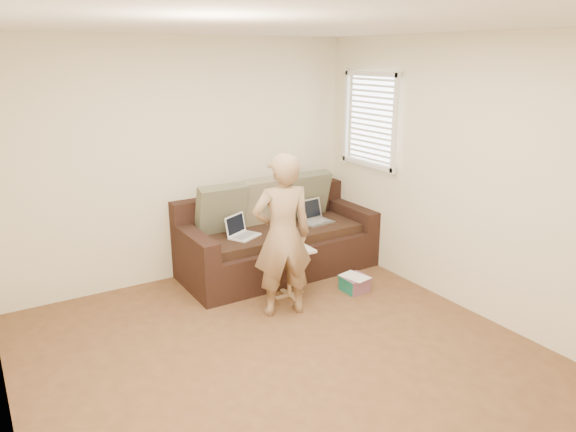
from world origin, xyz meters
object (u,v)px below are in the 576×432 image
at_px(laptop_silver, 317,223).
at_px(person, 282,235).
at_px(side_table, 289,273).
at_px(sofa, 278,236).
at_px(drinking_glass, 273,244).
at_px(striped_box, 355,283).
at_px(laptop_white, 245,237).

xyz_separation_m(laptop_silver, person, (-0.98, -0.84, 0.27)).
bearing_deg(side_table, sofa, 69.27).
bearing_deg(laptop_silver, drinking_glass, -157.54).
relative_size(drinking_glass, striped_box, 0.46).
height_order(laptop_silver, drinking_glass, laptop_silver).
distance_m(sofa, side_table, 0.69).
bearing_deg(striped_box, laptop_white, 136.87).
bearing_deg(person, striped_box, -164.73).
bearing_deg(person, laptop_white, -78.01).
xyz_separation_m(sofa, drinking_glass, (-0.38, -0.54, 0.14)).
bearing_deg(drinking_glass, striped_box, -23.33).
relative_size(person, drinking_glass, 13.14).
distance_m(side_table, drinking_glass, 0.35).
bearing_deg(laptop_silver, laptop_white, 173.90).
bearing_deg(laptop_white, striped_box, -70.82).
height_order(sofa, laptop_white, sofa).
height_order(person, drinking_glass, person).
relative_size(laptop_silver, side_table, 0.71).
distance_m(laptop_white, striped_box, 1.27).
height_order(laptop_silver, laptop_white, laptop_silver).
xyz_separation_m(laptop_white, striped_box, (0.87, -0.82, -0.44)).
relative_size(laptop_silver, striped_box, 1.37).
relative_size(laptop_silver, drinking_glass, 3.01).
bearing_deg(drinking_glass, side_table, -30.81).
bearing_deg(side_table, laptop_white, 111.43).
xyz_separation_m(person, side_table, (0.25, 0.28, -0.53)).
relative_size(laptop_silver, laptop_white, 1.12).
bearing_deg(sofa, side_table, -110.73).
bearing_deg(drinking_glass, laptop_silver, 28.91).
bearing_deg(laptop_white, sofa, -19.44).
height_order(person, striped_box, person).
relative_size(sofa, drinking_glass, 18.33).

